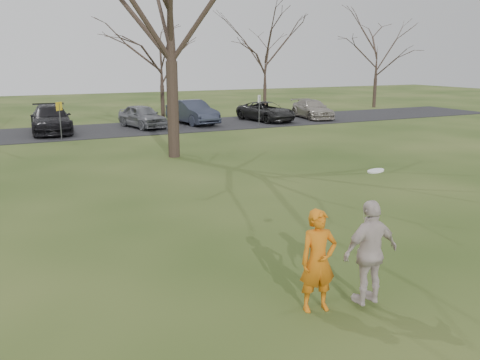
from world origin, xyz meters
name	(u,v)px	position (x,y,z in m)	size (l,w,h in m)	color
ground	(338,310)	(0.00, 0.00, 0.00)	(120.00, 120.00, 0.00)	#1E380F
parking_strip	(90,131)	(0.00, 25.00, 0.02)	(62.00, 6.50, 0.04)	black
player_defender	(318,261)	(-0.33, 0.20, 0.92)	(0.67, 0.44, 1.83)	#CF6811
car_3	(51,119)	(-2.16, 25.31, 0.83)	(2.22, 5.47, 1.59)	black
car_4	(142,116)	(3.31, 25.19, 0.76)	(1.70, 4.23, 1.44)	slate
car_5	(192,112)	(6.82, 25.56, 0.82)	(1.66, 4.76, 1.57)	#2A2F3F
car_6	(266,111)	(12.07, 24.85, 0.71)	(2.21, 4.79, 1.33)	black
car_7	(312,109)	(15.92, 24.87, 0.70)	(1.85, 4.54, 1.32)	gray
catching_play	(370,252)	(0.53, -0.13, 1.05)	(1.10, 0.47, 2.44)	beige
sign_yellow	(60,114)	(-2.00, 22.00, 1.45)	(0.35, 0.35, 2.08)	#47474C
sign_white	(259,105)	(10.00, 22.00, 1.45)	(0.35, 0.35, 2.08)	#47474C
small_tree_row	(137,65)	(4.38, 30.06, 3.89)	(55.00, 5.90, 8.50)	#352821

